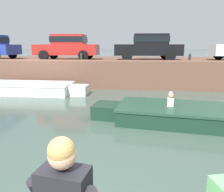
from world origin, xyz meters
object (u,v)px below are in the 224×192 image
Objects in this scene: boat_moored_west_white at (32,88)px; mooring_bollard_mid at (81,57)px; motorboat_passing at (185,115)px; mooring_bollard_east at (190,57)px; car_centre_black at (149,46)px; car_left_inner_red at (68,46)px.

mooring_bollard_mid is (2.30, 1.70, 1.58)m from boat_moored_west_white.
mooring_bollard_east reaches higher than motorboat_passing.
mooring_bollard_east is (6.10, 0.00, 0.00)m from mooring_bollard_mid.
car_left_inner_red is at bearing -179.99° from car_centre_black.
car_left_inner_red is 1.64m from mooring_bollard_mid.
mooring_bollard_east reaches higher than boat_moored_west_white.
car_left_inner_red is 0.98× the size of car_centre_black.
car_left_inner_red is 7.29m from mooring_bollard_east.
boat_moored_west_white is 8.72m from mooring_bollard_east.
car_centre_black reaches higher than motorboat_passing.
mooring_bollard_east is (7.19, -1.06, -0.61)m from car_left_inner_red.
motorboat_passing is 5.91m from mooring_bollard_east.
motorboat_passing is at bearing -82.64° from car_centre_black.
car_centre_black is at bearing 97.36° from motorboat_passing.
mooring_bollard_mid is at bearing -44.23° from car_left_inner_red.
car_left_inner_red reaches higher than boat_moored_west_white.
boat_moored_west_white is 1.44× the size of car_left_inner_red.
car_centre_black is (-0.85, 6.60, 2.19)m from motorboat_passing.
car_centre_black is at bearing 24.05° from boat_moored_west_white.
car_left_inner_red is (-5.84, 6.59, 2.19)m from motorboat_passing.
mooring_bollard_mid is (-3.90, -1.06, -0.61)m from car_centre_black.
motorboat_passing is 1.51× the size of car_left_inner_red.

